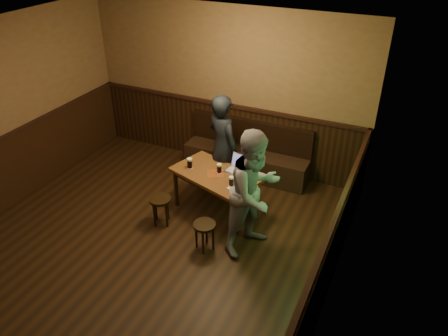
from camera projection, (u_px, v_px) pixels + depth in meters
room at (132, 177)px, 5.39m from camera, size 5.04×6.04×2.84m
bench at (247, 157)px, 7.63m from camera, size 2.20×0.50×0.95m
pub_table at (215, 179)px, 6.50m from camera, size 1.44×1.08×0.69m
stool_left at (160, 203)px, 6.37m from camera, size 0.42×0.42×0.45m
stool_right at (205, 229)px, 5.89m from camera, size 0.38×0.38×0.42m
pint_left at (190, 163)px, 6.55m from camera, size 0.10×0.10×0.16m
pint_mid at (219, 168)px, 6.43m from camera, size 0.09×0.09×0.15m
pint_right at (231, 181)px, 6.13m from camera, size 0.09×0.09×0.15m
laptop at (239, 167)px, 6.49m from camera, size 0.38×0.33×0.24m
menu at (235, 189)px, 6.08m from camera, size 0.27×0.24×0.00m
person_suit at (223, 147)px, 6.78m from camera, size 0.75×0.66×1.73m
person_grey at (255, 192)px, 5.67m from camera, size 0.95×1.05×1.76m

